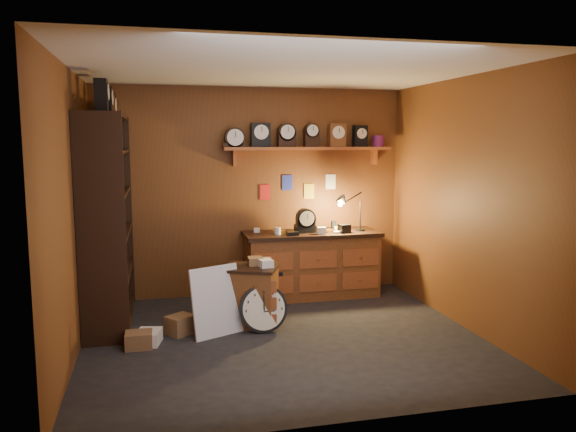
# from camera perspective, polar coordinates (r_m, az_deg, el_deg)

# --- Properties ---
(floor) EXTENTS (4.00, 4.00, 0.00)m
(floor) POSITION_cam_1_polar(r_m,az_deg,el_deg) (5.91, -0.45, -12.32)
(floor) COLOR black
(floor) RESTS_ON ground
(room_shell) EXTENTS (4.02, 3.62, 2.71)m
(room_shell) POSITION_cam_1_polar(r_m,az_deg,el_deg) (5.68, -0.27, 4.64)
(room_shell) COLOR brown
(room_shell) RESTS_ON ground
(shelving_unit) EXTENTS (0.47, 1.60, 2.58)m
(shelving_unit) POSITION_cam_1_polar(r_m,az_deg,el_deg) (6.46, -18.17, 0.46)
(shelving_unit) COLOR black
(shelving_unit) RESTS_ON ground
(workbench) EXTENTS (1.75, 0.66, 1.36)m
(workbench) POSITION_cam_1_polar(r_m,az_deg,el_deg) (7.33, 2.41, -4.53)
(workbench) COLOR brown
(workbench) RESTS_ON ground
(low_cabinet) EXTENTS (0.72, 0.67, 0.75)m
(low_cabinet) POSITION_cam_1_polar(r_m,az_deg,el_deg) (6.23, -3.79, -7.79)
(low_cabinet) COLOR brown
(low_cabinet) RESTS_ON ground
(big_round_clock) EXTENTS (0.51, 0.17, 0.51)m
(big_round_clock) POSITION_cam_1_polar(r_m,az_deg,el_deg) (6.04, -2.52, -9.38)
(big_round_clock) COLOR black
(big_round_clock) RESTS_ON ground
(white_panel) EXTENTS (0.57, 0.37, 0.74)m
(white_panel) POSITION_cam_1_polar(r_m,az_deg,el_deg) (6.06, -7.21, -11.87)
(white_panel) COLOR silver
(white_panel) RESTS_ON ground
(mini_fridge) EXTENTS (0.52, 0.53, 0.46)m
(mini_fridge) POSITION_cam_1_polar(r_m,az_deg,el_deg) (7.18, -1.65, -6.80)
(mini_fridge) COLOR silver
(mini_fridge) RESTS_ON ground
(floor_box_a) EXTENTS (0.26, 0.22, 0.16)m
(floor_box_a) POSITION_cam_1_polar(r_m,az_deg,el_deg) (5.82, -14.92, -12.08)
(floor_box_a) COLOR brown
(floor_box_a) RESTS_ON ground
(floor_box_b) EXTENTS (0.28, 0.32, 0.14)m
(floor_box_b) POSITION_cam_1_polar(r_m,az_deg,el_deg) (5.91, -13.97, -11.86)
(floor_box_b) COLOR white
(floor_box_b) RESTS_ON ground
(floor_box_c) EXTENTS (0.34, 0.33, 0.20)m
(floor_box_c) POSITION_cam_1_polar(r_m,az_deg,el_deg) (6.11, -10.90, -10.80)
(floor_box_c) COLOR brown
(floor_box_c) RESTS_ON ground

